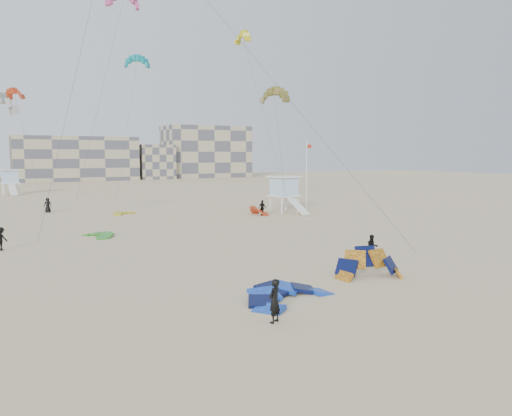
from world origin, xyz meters
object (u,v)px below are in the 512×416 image
kitesurfer_main (274,301)px  kite_ground_orange (370,278)px  lifeguard_tower_near (284,194)px  kite_ground_blue (288,299)px

kitesurfer_main → kite_ground_orange: bearing=175.5°
kite_ground_orange → kitesurfer_main: (-8.69, -4.14, 0.93)m
kite_ground_orange → lifeguard_tower_near: bearing=82.3°
kite_ground_blue → kitesurfer_main: 3.63m
kitesurfer_main → kite_ground_blue: bearing=-160.6°
lifeguard_tower_near → kitesurfer_main: bearing=-127.2°
kite_ground_blue → kite_ground_orange: size_ratio=1.17×
kite_ground_blue → kitesurfer_main: size_ratio=2.56×
kitesurfer_main → lifeguard_tower_near: bearing=-151.6°
kite_ground_blue → kitesurfer_main: bearing=-151.1°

